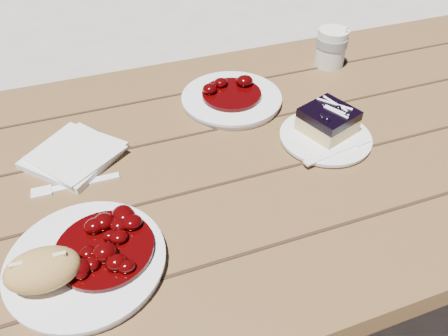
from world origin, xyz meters
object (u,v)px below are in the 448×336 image
object	(u,v)px
main_plate	(87,262)
second_plate	(232,99)
bread_roll	(43,270)
dessert_plate	(325,138)
blueberry_cake	(328,120)
picnic_table	(249,203)
coffee_cup	(331,48)

from	to	relation	value
main_plate	second_plate	bearing A→B (deg)	43.51
bread_roll	main_plate	bearing A→B (deg)	19.98
main_plate	dessert_plate	xyz separation A→B (m)	(0.49, 0.15, -0.00)
bread_roll	blueberry_cake	bearing A→B (deg)	18.34
second_plate	picnic_table	bearing A→B (deg)	-96.74
blueberry_cake	bread_roll	bearing A→B (deg)	179.03
picnic_table	dessert_plate	xyz separation A→B (m)	(0.15, -0.03, 0.17)
dessert_plate	second_plate	xyz separation A→B (m)	(-0.13, 0.19, 0.00)
picnic_table	main_plate	distance (m)	0.42
blueberry_cake	coffee_cup	size ratio (longest dim) A/B	1.28
bread_roll	coffee_cup	world-z (taller)	coffee_cup
bread_roll	blueberry_cake	world-z (taller)	bread_roll
dessert_plate	blueberry_cake	bearing A→B (deg)	56.31
picnic_table	second_plate	world-z (taller)	second_plate
picnic_table	dessert_plate	distance (m)	0.23
dessert_plate	blueberry_cake	xyz separation A→B (m)	(0.01, 0.02, 0.03)
bread_roll	coffee_cup	bearing A→B (deg)	31.92
dessert_plate	second_plate	world-z (taller)	second_plate
main_plate	coffee_cup	distance (m)	0.79
main_plate	second_plate	distance (m)	0.50
coffee_cup	second_plate	world-z (taller)	coffee_cup
picnic_table	blueberry_cake	world-z (taller)	blueberry_cake
main_plate	blueberry_cake	xyz separation A→B (m)	(0.50, 0.17, 0.03)
second_plate	main_plate	bearing A→B (deg)	-136.49
main_plate	bread_roll	world-z (taller)	bread_roll
main_plate	dessert_plate	size ratio (longest dim) A/B	1.29
main_plate	dessert_plate	distance (m)	0.52
picnic_table	blueberry_cake	xyz separation A→B (m)	(0.16, -0.01, 0.20)
dessert_plate	second_plate	size ratio (longest dim) A/B	0.81
dessert_plate	picnic_table	bearing A→B (deg)	169.28
picnic_table	bread_roll	world-z (taller)	bread_roll
main_plate	second_plate	xyz separation A→B (m)	(0.36, 0.35, 0.00)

